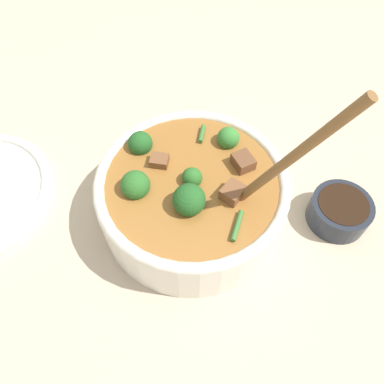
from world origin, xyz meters
name	(u,v)px	position (x,y,z in m)	size (l,w,h in m)	color
ground_plane	(192,213)	(0.00, 0.00, 0.00)	(4.00, 4.00, 0.00)	#C6B293
stew_bowl	(192,194)	(0.00, 0.00, 0.05)	(0.29, 0.27, 0.29)	white
condiment_bowl	(340,210)	(-0.22, 0.03, 0.02)	(0.09, 0.09, 0.04)	#232833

